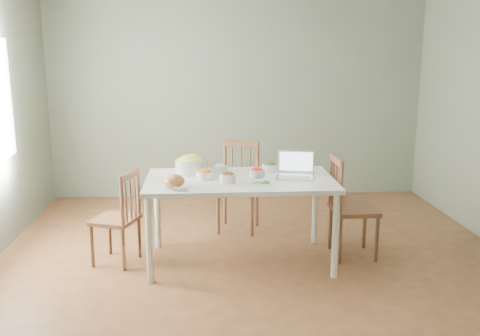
{
  "coord_description": "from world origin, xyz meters",
  "views": [
    {
      "loc": [
        -0.47,
        -4.71,
        2.0
      ],
      "look_at": [
        -0.13,
        0.11,
        0.92
      ],
      "focal_mm": 40.11,
      "sensor_mm": 36.0,
      "label": 1
    }
  ],
  "objects": [
    {
      "name": "bowl_onion",
      "position": [
        -0.32,
        0.36,
        0.86
      ],
      "size": [
        0.21,
        0.21,
        0.09
      ],
      "primitive_type": null,
      "rotation": [
        0.0,
        0.0,
        0.43
      ],
      "color": "beige",
      "rests_on": "dining_table"
    },
    {
      "name": "bowl_squash",
      "position": [
        -0.59,
        0.36,
        0.91
      ],
      "size": [
        0.36,
        0.36,
        0.18
      ],
      "primitive_type": null,
      "rotation": [
        0.0,
        0.0,
        0.17
      ],
      "color": "#F6DF61",
      "rests_on": "dining_table"
    },
    {
      "name": "basil_bunch",
      "position": [
        0.04,
        -0.07,
        0.83
      ],
      "size": [
        0.18,
        0.18,
        0.02
      ],
      "primitive_type": null,
      "color": "#2D712F",
      "rests_on": "dining_table"
    },
    {
      "name": "chair_right",
      "position": [
        0.98,
        0.18,
        0.5
      ],
      "size": [
        0.42,
        0.44,
        0.99
      ],
      "primitive_type": null,
      "rotation": [
        0.0,
        0.0,
        1.58
      ],
      "color": "#4B2A1A",
      "rests_on": "floor"
    },
    {
      "name": "wall_front",
      "position": [
        0.0,
        -2.5,
        1.35
      ],
      "size": [
        5.0,
        0.0,
        2.7
      ],
      "primitive_type": "cube",
      "color": "slate",
      "rests_on": "ground"
    },
    {
      "name": "chair_far",
      "position": [
        -0.09,
        1.01,
        0.49
      ],
      "size": [
        0.53,
        0.51,
        0.99
      ],
      "primitive_type": null,
      "rotation": [
        0.0,
        0.0,
        -0.26
      ],
      "color": "#4B2A1A",
      "rests_on": "floor"
    },
    {
      "name": "floor",
      "position": [
        0.0,
        0.0,
        0.0
      ],
      "size": [
        5.0,
        5.0,
        0.0
      ],
      "primitive_type": "cube",
      "color": "brown",
      "rests_on": "ground"
    },
    {
      "name": "chair_left",
      "position": [
        -1.31,
        0.17,
        0.44
      ],
      "size": [
        0.48,
        0.49,
        0.89
      ],
      "primitive_type": null,
      "rotation": [
        0.0,
        0.0,
        -1.9
      ],
      "color": "#4B2A1A",
      "rests_on": "floor"
    },
    {
      "name": "bowl_redpep",
      "position": [
        0.03,
        0.16,
        0.86
      ],
      "size": [
        0.19,
        0.19,
        0.09
      ],
      "primitive_type": null,
      "rotation": [
        0.0,
        0.0,
        0.33
      ],
      "color": "#E8000F",
      "rests_on": "dining_table"
    },
    {
      "name": "bowl_broccoli",
      "position": [
        0.18,
        0.38,
        0.86
      ],
      "size": [
        0.15,
        0.15,
        0.1
      ],
      "primitive_type": null,
      "rotation": [
        0.0,
        0.0,
        -0.01
      ],
      "color": "#1C4012",
      "rests_on": "dining_table"
    },
    {
      "name": "flatbread",
      "position": [
        0.17,
        0.48,
        0.83
      ],
      "size": [
        0.26,
        0.26,
        0.02
      ],
      "primitive_type": "cylinder",
      "rotation": [
        0.0,
        0.0,
        0.34
      ],
      "color": "#E6C47D",
      "rests_on": "dining_table"
    },
    {
      "name": "bowl_carrot",
      "position": [
        -0.46,
        0.1,
        0.86
      ],
      "size": [
        0.22,
        0.22,
        0.09
      ],
      "primitive_type": null,
      "rotation": [
        0.0,
        0.0,
        0.4
      ],
      "color": "#D24707",
      "rests_on": "dining_table"
    },
    {
      "name": "wall_back",
      "position": [
        0.0,
        2.5,
        1.35
      ],
      "size": [
        5.0,
        0.0,
        2.7
      ],
      "primitive_type": "cube",
      "color": "slate",
      "rests_on": "ground"
    },
    {
      "name": "dining_table",
      "position": [
        -0.13,
        0.11,
        0.41
      ],
      "size": [
        1.74,
        0.98,
        0.82
      ],
      "primitive_type": null,
      "color": "white",
      "rests_on": "floor"
    },
    {
      "name": "butter_stick",
      "position": [
        -0.67,
        -0.32,
        0.83
      ],
      "size": [
        0.12,
        0.05,
        0.03
      ],
      "primitive_type": "cube",
      "rotation": [
        0.0,
        0.0,
        -0.14
      ],
      "color": "beige",
      "rests_on": "dining_table"
    },
    {
      "name": "bread_boule",
      "position": [
        -0.73,
        -0.19,
        0.88
      ],
      "size": [
        0.19,
        0.19,
        0.12
      ],
      "primitive_type": "ellipsoid",
      "rotation": [
        0.0,
        0.0,
        -0.02
      ],
      "color": "#B37C4F",
      "rests_on": "dining_table"
    },
    {
      "name": "laptop",
      "position": [
        0.38,
        0.1,
        0.93
      ],
      "size": [
        0.4,
        0.37,
        0.24
      ],
      "primitive_type": null,
      "rotation": [
        0.0,
        0.0,
        -0.23
      ],
      "color": "silver",
      "rests_on": "dining_table"
    },
    {
      "name": "bowl_mushroom",
      "position": [
        -0.26,
        -0.03,
        0.86
      ],
      "size": [
        0.18,
        0.18,
        0.1
      ],
      "primitive_type": null,
      "rotation": [
        0.0,
        0.0,
        -0.28
      ],
      "color": "#4C1C11",
      "rests_on": "dining_table"
    }
  ]
}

